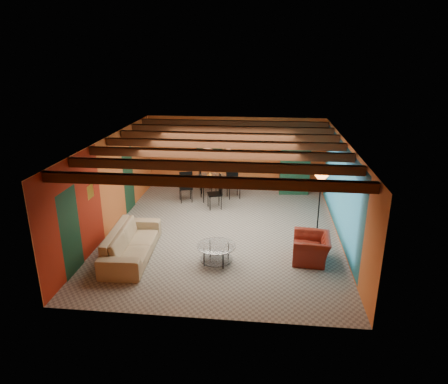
# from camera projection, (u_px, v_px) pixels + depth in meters

# --- Properties ---
(room) EXTENTS (6.52, 8.01, 2.71)m
(room) POSITION_uv_depth(u_px,v_px,m) (224.00, 151.00, 10.89)
(room) COLOR gray
(room) RESTS_ON ground
(sofa) EXTENTS (1.14, 2.59, 0.74)m
(sofa) POSITION_uv_depth(u_px,v_px,m) (132.00, 243.00, 10.08)
(sofa) COLOR #9D8765
(sofa) RESTS_ON ground
(armchair) EXTENTS (0.96, 1.08, 0.66)m
(armchair) POSITION_uv_depth(u_px,v_px,m) (311.00, 248.00, 9.90)
(armchair) COLOR maroon
(armchair) RESTS_ON ground
(coffee_table) EXTENTS (1.09, 1.09, 0.48)m
(coffee_table) POSITION_uv_depth(u_px,v_px,m) (216.00, 254.00, 9.79)
(coffee_table) COLOR silver
(coffee_table) RESTS_ON ground
(dining_table) EXTENTS (2.78, 2.78, 1.14)m
(dining_table) POSITION_uv_depth(u_px,v_px,m) (210.00, 184.00, 13.92)
(dining_table) COLOR silver
(dining_table) RESTS_ON ground
(armoire) EXTENTS (1.08, 0.61, 1.81)m
(armoire) POSITION_uv_depth(u_px,v_px,m) (294.00, 169.00, 14.52)
(armoire) COLOR brown
(armoire) RESTS_ON ground
(floor_lamp) EXTENTS (0.44, 0.44, 1.81)m
(floor_lamp) POSITION_uv_depth(u_px,v_px,m) (319.00, 207.00, 10.98)
(floor_lamp) COLOR black
(floor_lamp) RESTS_ON ground
(ceiling_fan) EXTENTS (1.50, 1.50, 0.44)m
(ceiling_fan) POSITION_uv_depth(u_px,v_px,m) (223.00, 152.00, 10.79)
(ceiling_fan) COLOR #472614
(ceiling_fan) RESTS_ON ceiling
(painting) EXTENTS (1.05, 0.03, 0.65)m
(painting) POSITION_uv_depth(u_px,v_px,m) (211.00, 145.00, 14.83)
(painting) COLOR black
(painting) RESTS_ON wall_back
(potted_plant) EXTENTS (0.49, 0.44, 0.50)m
(potted_plant) POSITION_uv_depth(u_px,v_px,m) (296.00, 137.00, 14.13)
(potted_plant) COLOR #26661E
(potted_plant) RESTS_ON armoire
(vase) EXTENTS (0.22, 0.22, 0.18)m
(vase) POSITION_uv_depth(u_px,v_px,m) (210.00, 166.00, 13.70)
(vase) COLOR orange
(vase) RESTS_ON dining_table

